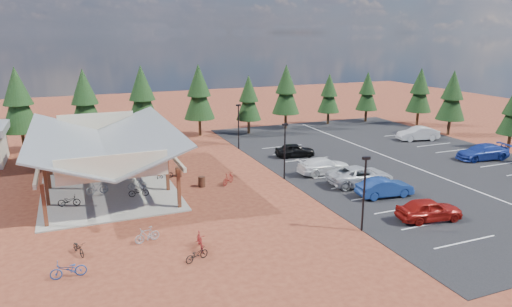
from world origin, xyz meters
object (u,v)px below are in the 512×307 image
(trash_bin_0, at_px, (202,182))
(bike_13, at_px, (147,235))
(lamp_post_2, at_px, (239,123))
(car_2, at_px, (360,176))
(bike_3, at_px, (66,164))
(car_3, at_px, (324,166))
(lamp_post_1, at_px, (285,147))
(bike_4, at_px, (139,191))
(car_4, at_px, (295,150))
(car_7, at_px, (483,152))
(bike_8, at_px, (79,248))
(bike_11, at_px, (200,241))
(bike_pavilion, at_px, (103,141))
(bike_12, at_px, (197,254))
(bike_0, at_px, (69,201))
(bike_10, at_px, (68,269))
(bike_5, at_px, (137,184))
(bike_7, at_px, (117,156))
(car_9, at_px, (418,134))
(car_0, at_px, (429,209))
(bike_2, at_px, (87,167))
(bike_1, at_px, (97,188))
(bike_16, at_px, (165,175))
(bike_15, at_px, (228,178))
(trash_bin_1, at_px, (179,172))
(lamp_post_0, at_px, (364,189))
(bike_6, at_px, (139,167))

(trash_bin_0, xyz_separation_m, bike_13, (-6.12, -9.14, 0.05))
(lamp_post_2, relative_size, car_2, 0.88)
(bike_3, height_order, car_3, car_3)
(lamp_post_1, xyz_separation_m, bike_13, (-13.61, -8.33, -2.48))
(bike_4, distance_m, car_4, 18.41)
(bike_13, xyz_separation_m, car_7, (35.56, 6.41, 0.35))
(bike_8, relative_size, car_3, 0.31)
(bike_11, relative_size, car_3, 0.35)
(bike_pavilion, xyz_separation_m, car_3, (19.15, -4.95, -3.03))
(lamp_post_1, xyz_separation_m, bike_12, (-11.35, -11.90, -2.56))
(lamp_post_2, bearing_deg, bike_0, -146.38)
(bike_10, bearing_deg, bike_12, 83.79)
(bike_5, xyz_separation_m, bike_8, (-4.90, -10.40, -0.14))
(bike_7, height_order, car_9, car_9)
(car_0, bearing_deg, bike_8, 89.26)
(bike_2, xyz_separation_m, bike_13, (2.88, -17.01, -0.09))
(bike_1, xyz_separation_m, bike_3, (-2.28, 8.52, 0.02))
(bike_pavilion, distance_m, bike_16, 6.13)
(car_4, height_order, car_9, car_9)
(car_9, bearing_deg, bike_0, -67.94)
(bike_12, bearing_deg, bike_1, -4.13)
(lamp_post_2, relative_size, car_0, 1.11)
(bike_4, xyz_separation_m, bike_5, (0.14, 1.84, 0.05))
(bike_1, bearing_deg, bike_7, -24.10)
(lamp_post_1, relative_size, bike_16, 3.32)
(bike_13, relative_size, bike_15, 0.93)
(bike_13, bearing_deg, trash_bin_1, 143.83)
(lamp_post_2, height_order, car_2, lamp_post_2)
(lamp_post_2, relative_size, bike_7, 2.95)
(lamp_post_0, xyz_separation_m, bike_6, (-11.88, 19.04, -2.45))
(bike_5, xyz_separation_m, bike_6, (0.89, 5.09, -0.04))
(bike_3, xyz_separation_m, bike_7, (4.87, 1.31, -0.02))
(bike_1, bearing_deg, car_0, -133.03)
(bike_0, xyz_separation_m, bike_5, (5.34, 2.00, 0.04))
(bike_7, relative_size, bike_8, 1.07)
(bike_11, xyz_separation_m, car_4, (15.13, 17.01, 0.21))
(lamp_post_1, distance_m, bike_5, 13.15)
(bike_pavilion, relative_size, bike_12, 12.28)
(bike_5, height_order, car_7, car_7)
(lamp_post_2, distance_m, bike_13, 24.58)
(trash_bin_1, relative_size, bike_5, 0.58)
(lamp_post_2, distance_m, trash_bin_0, 13.70)
(lamp_post_1, bearing_deg, bike_11, -135.64)
(bike_4, distance_m, bike_5, 1.85)
(trash_bin_0, xyz_separation_m, car_3, (11.64, -0.76, 0.34))
(car_9, bearing_deg, car_4, -75.00)
(bike_8, bearing_deg, bike_pavilion, 60.76)
(car_7, bearing_deg, bike_7, -102.72)
(bike_16, height_order, car_3, car_3)
(lamp_post_0, relative_size, bike_4, 3.23)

